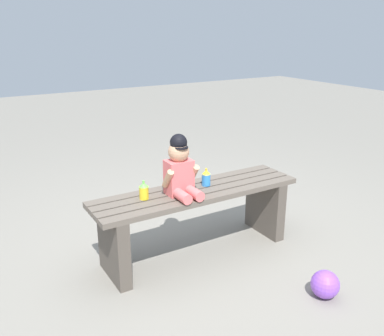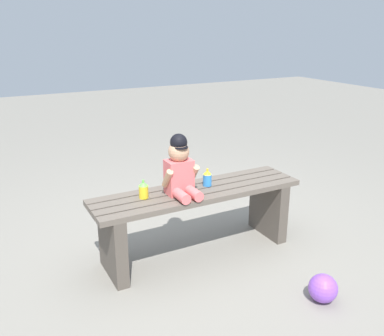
{
  "view_description": "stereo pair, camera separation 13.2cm",
  "coord_description": "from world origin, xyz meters",
  "px_view_note": "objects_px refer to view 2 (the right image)",
  "views": [
    {
      "loc": [
        -1.39,
        -2.26,
        1.54
      ],
      "look_at": [
        -0.07,
        -0.05,
        0.66
      ],
      "focal_mm": 39.46,
      "sensor_mm": 36.0,
      "label": 1
    },
    {
      "loc": [
        -1.28,
        -2.33,
        1.54
      ],
      "look_at": [
        -0.07,
        -0.05,
        0.66
      ],
      "focal_mm": 39.46,
      "sensor_mm": 36.0,
      "label": 2
    }
  ],
  "objects_px": {
    "sippy_cup_left": "(144,189)",
    "sippy_cup_right": "(207,178)",
    "park_bench": "(198,211)",
    "child_figure": "(180,169)",
    "toy_ball": "(323,288)"
  },
  "relations": [
    {
      "from": "child_figure",
      "to": "sippy_cup_left",
      "type": "bearing_deg",
      "value": 168.65
    },
    {
      "from": "child_figure",
      "to": "sippy_cup_right",
      "type": "xyz_separation_m",
      "value": [
        0.23,
        0.05,
        -0.12
      ]
    },
    {
      "from": "sippy_cup_left",
      "to": "sippy_cup_right",
      "type": "bearing_deg",
      "value": 0.0
    },
    {
      "from": "sippy_cup_left",
      "to": "child_figure",
      "type": "bearing_deg",
      "value": -11.35
    },
    {
      "from": "park_bench",
      "to": "sippy_cup_right",
      "type": "height_order",
      "value": "sippy_cup_right"
    },
    {
      "from": "toy_ball",
      "to": "sippy_cup_right",
      "type": "bearing_deg",
      "value": 108.08
    },
    {
      "from": "park_bench",
      "to": "sippy_cup_right",
      "type": "relative_size",
      "value": 11.82
    },
    {
      "from": "child_figure",
      "to": "sippy_cup_left",
      "type": "distance_m",
      "value": 0.27
    },
    {
      "from": "park_bench",
      "to": "toy_ball",
      "type": "bearing_deg",
      "value": -65.66
    },
    {
      "from": "sippy_cup_right",
      "to": "toy_ball",
      "type": "distance_m",
      "value": 1.02
    },
    {
      "from": "park_bench",
      "to": "toy_ball",
      "type": "height_order",
      "value": "park_bench"
    },
    {
      "from": "park_bench",
      "to": "sippy_cup_left",
      "type": "height_order",
      "value": "sippy_cup_left"
    },
    {
      "from": "park_bench",
      "to": "sippy_cup_left",
      "type": "bearing_deg",
      "value": 174.87
    },
    {
      "from": "sippy_cup_left",
      "to": "sippy_cup_right",
      "type": "relative_size",
      "value": 1.0
    },
    {
      "from": "park_bench",
      "to": "toy_ball",
      "type": "xyz_separation_m",
      "value": [
        0.38,
        -0.83,
        -0.23
      ]
    }
  ]
}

